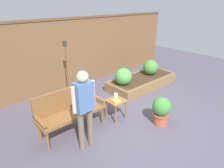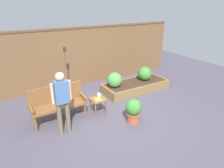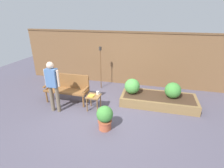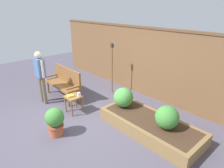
{
  "view_description": "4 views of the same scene",
  "coord_description": "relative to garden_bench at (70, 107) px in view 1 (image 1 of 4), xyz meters",
  "views": [
    {
      "loc": [
        -3.1,
        -2.68,
        2.62
      ],
      "look_at": [
        -0.1,
        0.69,
        0.66
      ],
      "focal_mm": 31.07,
      "sensor_mm": 36.0,
      "label": 1
    },
    {
      "loc": [
        -2.66,
        -4.31,
        2.99
      ],
      "look_at": [
        0.25,
        0.53,
        0.69
      ],
      "focal_mm": 32.63,
      "sensor_mm": 36.0,
      "label": 2
    },
    {
      "loc": [
        1.3,
        -4.13,
        2.81
      ],
      "look_at": [
        0.0,
        1.02,
        0.58
      ],
      "focal_mm": 27.35,
      "sensor_mm": 36.0,
      "label": 3
    },
    {
      "loc": [
        3.83,
        -2.17,
        2.72
      ],
      "look_at": [
        0.34,
        0.98,
        0.84
      ],
      "focal_mm": 31.43,
      "sensor_mm": 36.0,
      "label": 4
    }
  ],
  "objects": [
    {
      "name": "ground_plane",
      "position": [
        1.42,
        -0.56,
        -0.54
      ],
      "size": [
        14.0,
        14.0,
        0.0
      ],
      "primitive_type": "plane",
      "color": "#514C5B"
    },
    {
      "name": "shrub_far_corner",
      "position": [
        3.38,
        0.5,
        0.01
      ],
      "size": [
        0.5,
        0.5,
        0.5
      ],
      "color": "brown",
      "rests_on": "raised_planter_bed"
    },
    {
      "name": "person_by_bench",
      "position": [
        -0.07,
        -0.69,
        0.39
      ],
      "size": [
        0.47,
        0.2,
        1.56
      ],
      "color": "#70604C",
      "rests_on": "ground_plane"
    },
    {
      "name": "book_on_table",
      "position": [
        0.99,
        -0.39,
        -0.05
      ],
      "size": [
        0.2,
        0.2,
        0.04
      ],
      "primitive_type": "cube",
      "rotation": [
        0.0,
        0.0,
        -0.14
      ],
      "color": "gold",
      "rests_on": "side_table"
    },
    {
      "name": "shrub_near_bench",
      "position": [
        2.09,
        0.5,
        0.01
      ],
      "size": [
        0.51,
        0.51,
        0.51
      ],
      "color": "brown",
      "rests_on": "raised_planter_bed"
    },
    {
      "name": "tiki_torch",
      "position": [
        0.74,
        1.34,
        0.59
      ],
      "size": [
        0.1,
        0.1,
        1.65
      ],
      "color": "brown",
      "rests_on": "ground_plane"
    },
    {
      "name": "side_table",
      "position": [
        1.03,
        -0.33,
        -0.15
      ],
      "size": [
        0.4,
        0.4,
        0.48
      ],
      "color": "olive",
      "rests_on": "ground_plane"
    },
    {
      "name": "fence_back",
      "position": [
        1.42,
        2.04,
        0.55
      ],
      "size": [
        8.4,
        0.14,
        2.16
      ],
      "color": "brown",
      "rests_on": "ground_plane"
    },
    {
      "name": "cup_on_table",
      "position": [
        1.13,
        -0.21,
        -0.02
      ],
      "size": [
        0.13,
        0.09,
        0.1
      ],
      "color": "silver",
      "rests_on": "side_table"
    },
    {
      "name": "raised_planter_bed",
      "position": [
        2.97,
        0.5,
        -0.39
      ],
      "size": [
        2.4,
        1.0,
        0.3
      ],
      "color": "olive",
      "rests_on": "ground_plane"
    },
    {
      "name": "potted_boxwood",
      "position": [
        1.64,
        -1.18,
        -0.18
      ],
      "size": [
        0.42,
        0.42,
        0.66
      ],
      "color": "#B75638",
      "rests_on": "ground_plane"
    },
    {
      "name": "garden_bench",
      "position": [
        0.0,
        0.0,
        0.0
      ],
      "size": [
        1.44,
        0.48,
        0.94
      ],
      "color": "brown",
      "rests_on": "ground_plane"
    }
  ]
}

